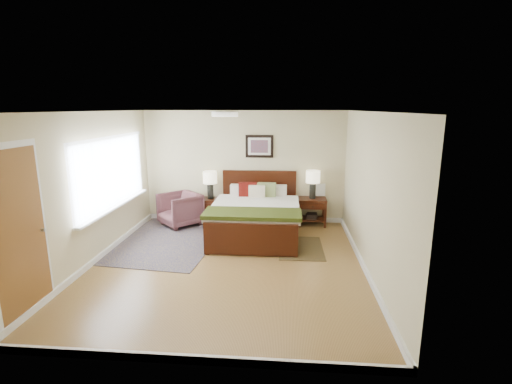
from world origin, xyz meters
TOP-DOWN VIEW (x-y plane):
  - floor at (0.00, 0.00)m, footprint 5.00×5.00m
  - back_wall at (0.00, 2.50)m, footprint 4.50×0.04m
  - front_wall at (0.00, -2.50)m, footprint 4.50×0.04m
  - left_wall at (-2.25, 0.00)m, footprint 0.04×5.00m
  - right_wall at (2.25, 0.00)m, footprint 0.04×5.00m
  - ceiling at (0.00, 0.00)m, footprint 4.50×5.00m
  - window at (-2.20, 0.70)m, footprint 0.11×2.72m
  - door at (-2.23, -1.75)m, footprint 0.06×1.00m
  - ceil_fixture at (0.00, 0.00)m, footprint 0.44×0.44m
  - bed at (0.35, 1.44)m, footprint 1.78×2.15m
  - wall_art at (0.35, 2.47)m, footprint 0.62×0.05m
  - nightstand_left at (-0.74, 2.25)m, footprint 0.47×0.42m
  - nightstand_right at (1.54, 2.26)m, footprint 0.61×0.46m
  - lamp_left at (-0.74, 2.27)m, footprint 0.31×0.31m
  - lamp_right at (1.54, 2.27)m, footprint 0.31×0.31m
  - armchair at (-1.37, 2.00)m, footprint 1.11×1.11m
  - rug_persian at (-1.35, 1.00)m, footprint 2.16×2.86m
  - rug_navy at (1.25, 0.82)m, footprint 0.82×1.22m

SIDE VIEW (x-z plane):
  - floor at x=0.00m, z-range 0.00..0.00m
  - rug_persian at x=-1.35m, z-range 0.00..0.01m
  - rug_navy at x=1.25m, z-range 0.00..0.01m
  - armchair at x=-1.37m, z-range 0.00..0.73m
  - nightstand_right at x=1.54m, z-range 0.07..0.68m
  - nightstand_left at x=-0.74m, z-range 0.16..0.71m
  - bed at x=0.35m, z-range -0.04..1.11m
  - lamp_left at x=-0.74m, z-range 0.67..1.28m
  - lamp_right at x=1.54m, z-range 0.72..1.33m
  - door at x=-2.23m, z-range -0.02..2.16m
  - back_wall at x=0.00m, z-range 0.00..2.50m
  - front_wall at x=0.00m, z-range 0.00..2.50m
  - left_wall at x=-2.25m, z-range 0.00..2.50m
  - right_wall at x=2.25m, z-range 0.00..2.50m
  - window at x=-2.20m, z-range 0.72..2.04m
  - wall_art at x=0.35m, z-range 1.47..1.97m
  - ceil_fixture at x=0.00m, z-range 2.43..2.50m
  - ceiling at x=0.00m, z-range 2.49..2.51m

